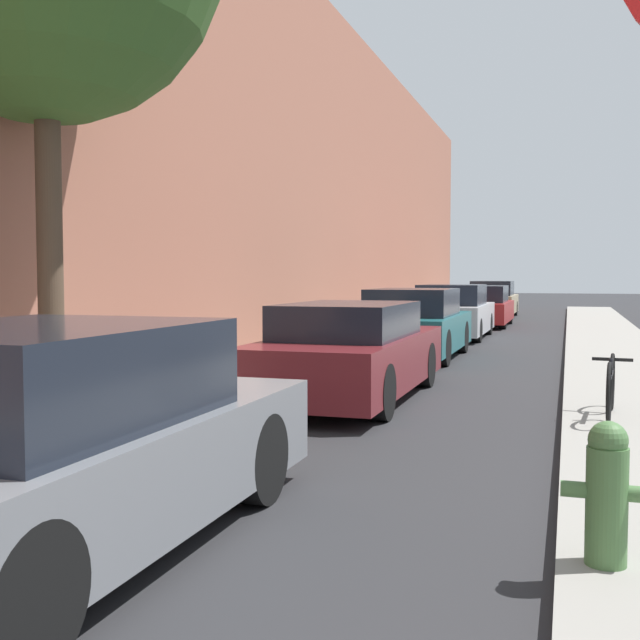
{
  "coord_description": "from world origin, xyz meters",
  "views": [
    {
      "loc": [
        1.94,
        1.9,
        1.67
      ],
      "look_at": [
        -0.68,
        10.06,
        1.17
      ],
      "focal_mm": 43.52,
      "sensor_mm": 36.0,
      "label": 1
    }
  ],
  "objects_px": {
    "parked_car_champagne": "(493,300)",
    "fire_hydrant": "(607,491)",
    "parked_car_silver": "(453,313)",
    "parked_car_red": "(481,307)",
    "parked_car_maroon": "(351,353)",
    "parked_car_teal": "(414,325)",
    "bicycle": "(611,386)",
    "parked_car_grey": "(49,446)"
  },
  "relations": [
    {
      "from": "parked_car_maroon",
      "to": "parked_car_red",
      "type": "relative_size",
      "value": 1.07
    },
    {
      "from": "parked_car_teal",
      "to": "bicycle",
      "type": "height_order",
      "value": "parked_car_teal"
    },
    {
      "from": "parked_car_red",
      "to": "parked_car_champagne",
      "type": "distance_m",
      "value": 5.76
    },
    {
      "from": "parked_car_grey",
      "to": "bicycle",
      "type": "height_order",
      "value": "parked_car_grey"
    },
    {
      "from": "parked_car_champagne",
      "to": "parked_car_red",
      "type": "bearing_deg",
      "value": -88.55
    },
    {
      "from": "parked_car_maroon",
      "to": "bicycle",
      "type": "relative_size",
      "value": 2.86
    },
    {
      "from": "parked_car_red",
      "to": "fire_hydrant",
      "type": "bearing_deg",
      "value": -82.15
    },
    {
      "from": "fire_hydrant",
      "to": "parked_car_grey",
      "type": "bearing_deg",
      "value": -170.92
    },
    {
      "from": "parked_car_grey",
      "to": "parked_car_teal",
      "type": "xyz_separation_m",
      "value": [
        -0.02,
        11.55,
        0.01
      ]
    },
    {
      "from": "parked_car_teal",
      "to": "parked_car_champagne",
      "type": "distance_m",
      "value": 16.11
    },
    {
      "from": "parked_car_silver",
      "to": "fire_hydrant",
      "type": "xyz_separation_m",
      "value": [
        3.14,
        -16.35,
        -0.15
      ]
    },
    {
      "from": "parked_car_silver",
      "to": "parked_car_champagne",
      "type": "distance_m",
      "value": 10.81
    },
    {
      "from": "fire_hydrant",
      "to": "bicycle",
      "type": "bearing_deg",
      "value": 86.99
    },
    {
      "from": "parked_car_teal",
      "to": "fire_hydrant",
      "type": "bearing_deg",
      "value": -74.0
    },
    {
      "from": "parked_car_grey",
      "to": "bicycle",
      "type": "xyz_separation_m",
      "value": [
        3.39,
        5.13,
        -0.2
      ]
    },
    {
      "from": "parked_car_grey",
      "to": "parked_car_silver",
      "type": "relative_size",
      "value": 0.95
    },
    {
      "from": "parked_car_grey",
      "to": "parked_car_champagne",
      "type": "relative_size",
      "value": 1.01
    },
    {
      "from": "parked_car_teal",
      "to": "parked_car_maroon",
      "type": "bearing_deg",
      "value": -88.03
    },
    {
      "from": "parked_car_grey",
      "to": "parked_car_champagne",
      "type": "bearing_deg",
      "value": 89.89
    },
    {
      "from": "parked_car_silver",
      "to": "parked_car_teal",
      "type": "bearing_deg",
      "value": -90.27
    },
    {
      "from": "parked_car_champagne",
      "to": "parked_car_teal",
      "type": "bearing_deg",
      "value": -90.26
    },
    {
      "from": "fire_hydrant",
      "to": "parked_car_maroon",
      "type": "bearing_deg",
      "value": 117.87
    },
    {
      "from": "parked_car_maroon",
      "to": "parked_car_silver",
      "type": "relative_size",
      "value": 1.05
    },
    {
      "from": "parked_car_grey",
      "to": "parked_car_maroon",
      "type": "distance_m",
      "value": 6.14
    },
    {
      "from": "parked_car_maroon",
      "to": "parked_car_red",
      "type": "xyz_separation_m",
      "value": [
        0.03,
        15.76,
        -0.01
      ]
    },
    {
      "from": "bicycle",
      "to": "parked_car_silver",
      "type": "bearing_deg",
      "value": 110.82
    },
    {
      "from": "parked_car_grey",
      "to": "fire_hydrant",
      "type": "height_order",
      "value": "parked_car_grey"
    },
    {
      "from": "parked_car_red",
      "to": "fire_hydrant",
      "type": "relative_size",
      "value": 5.56
    },
    {
      "from": "parked_car_champagne",
      "to": "fire_hydrant",
      "type": "relative_size",
      "value": 5.28
    },
    {
      "from": "parked_car_maroon",
      "to": "parked_car_red",
      "type": "distance_m",
      "value": 15.76
    },
    {
      "from": "parked_car_red",
      "to": "parked_car_maroon",
      "type": "bearing_deg",
      "value": -90.12
    },
    {
      "from": "parked_car_grey",
      "to": "parked_car_red",
      "type": "relative_size",
      "value": 0.96
    },
    {
      "from": "parked_car_teal",
      "to": "parked_car_silver",
      "type": "height_order",
      "value": "parked_car_silver"
    },
    {
      "from": "parked_car_maroon",
      "to": "parked_car_red",
      "type": "bearing_deg",
      "value": 89.88
    },
    {
      "from": "parked_car_red",
      "to": "parked_car_grey",
      "type": "bearing_deg",
      "value": -90.52
    },
    {
      "from": "parked_car_red",
      "to": "fire_hydrant",
      "type": "distance_m",
      "value": 21.6
    },
    {
      "from": "parked_car_maroon",
      "to": "parked_car_silver",
      "type": "distance_m",
      "value": 10.71
    },
    {
      "from": "parked_car_maroon",
      "to": "parked_car_teal",
      "type": "xyz_separation_m",
      "value": [
        -0.19,
        5.41,
        0.04
      ]
    },
    {
      "from": "parked_car_teal",
      "to": "fire_hydrant",
      "type": "xyz_separation_m",
      "value": [
        3.17,
        -11.05,
        -0.15
      ]
    },
    {
      "from": "fire_hydrant",
      "to": "parked_car_red",
      "type": "bearing_deg",
      "value": 97.85
    },
    {
      "from": "parked_car_maroon",
      "to": "bicycle",
      "type": "distance_m",
      "value": 3.38
    },
    {
      "from": "parked_car_silver",
      "to": "parked_car_red",
      "type": "relative_size",
      "value": 1.02
    }
  ]
}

